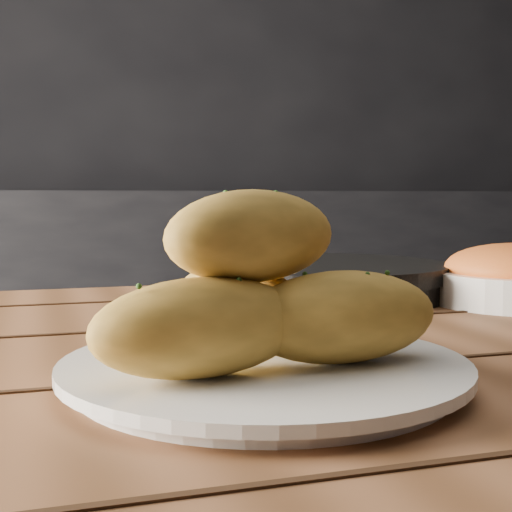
{
  "coord_description": "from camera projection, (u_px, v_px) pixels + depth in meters",
  "views": [
    {
      "loc": [
        -0.38,
        -0.92,
        0.88
      ],
      "look_at": [
        -0.23,
        -0.43,
        0.84
      ],
      "focal_mm": 50.0,
      "sensor_mm": 36.0,
      "label": 1
    }
  ],
  "objects": [
    {
      "name": "back_wall",
      "position": [
        131.0,
        79.0,
        2.85
      ],
      "size": [
        4.0,
        0.04,
        2.7
      ],
      "primitive_type": "cube",
      "color": "black",
      "rests_on": "ground"
    },
    {
      "name": "skillet",
      "position": [
        327.0,
        279.0,
        0.95
      ],
      "size": [
        0.46,
        0.32,
        0.05
      ],
      "color": "black",
      "rests_on": "table"
    },
    {
      "name": "table",
      "position": [
        282.0,
        446.0,
        0.66
      ],
      "size": [
        1.5,
        0.9,
        0.75
      ],
      "color": "brown",
      "rests_on": "ground"
    },
    {
      "name": "plate",
      "position": [
        264.0,
        371.0,
        0.5
      ],
      "size": [
        0.29,
        0.29,
        0.02
      ],
      "color": "white",
      "rests_on": "table"
    },
    {
      "name": "counter",
      "position": [
        145.0,
        313.0,
        2.65
      ],
      "size": [
        2.8,
        0.6,
        0.9
      ],
      "primitive_type": "cube",
      "color": "black",
      "rests_on": "ground"
    },
    {
      "name": "bread_rolls",
      "position": [
        259.0,
        296.0,
        0.5
      ],
      "size": [
        0.26,
        0.21,
        0.12
      ],
      "color": "gold",
      "rests_on": "plate"
    }
  ]
}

